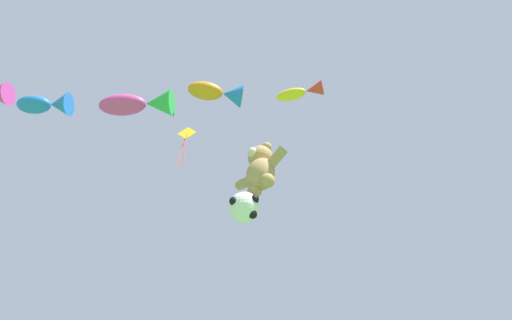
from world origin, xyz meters
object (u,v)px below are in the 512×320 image
(teddy_bear_kite, at_px, (260,169))
(soccer_ball_kite, at_px, (245,207))
(fish_kite_goldfin, at_px, (303,92))
(diamond_kite, at_px, (186,139))
(fish_kite_cobalt, at_px, (47,105))
(fish_kite_magenta, at_px, (141,104))
(fish_kite_tangerine, at_px, (219,93))

(teddy_bear_kite, xyz_separation_m, soccer_ball_kite, (-0.61, -0.10, -1.50))
(fish_kite_goldfin, distance_m, diamond_kite, 6.25)
(fish_kite_cobalt, height_order, diamond_kite, diamond_kite)
(fish_kite_goldfin, xyz_separation_m, diamond_kite, (-5.53, -0.69, 2.83))
(fish_kite_cobalt, bearing_deg, soccer_ball_kite, 63.59)
(soccer_ball_kite, height_order, fish_kite_cobalt, fish_kite_cobalt)
(fish_kite_goldfin, relative_size, diamond_kite, 0.52)
(fish_kite_goldfin, height_order, fish_kite_magenta, fish_kite_magenta)
(fish_kite_cobalt, bearing_deg, fish_kite_goldfin, 40.41)
(fish_kite_magenta, relative_size, fish_kite_cobalt, 1.34)
(teddy_bear_kite, distance_m, fish_kite_tangerine, 2.91)
(fish_kite_cobalt, distance_m, diamond_kite, 5.33)
(fish_kite_goldfin, height_order, fish_kite_tangerine, fish_kite_tangerine)
(soccer_ball_kite, bearing_deg, fish_kite_goldfin, -12.84)
(fish_kite_magenta, distance_m, diamond_kite, 3.92)
(fish_kite_magenta, bearing_deg, fish_kite_goldfin, 39.17)
(fish_kite_magenta, distance_m, fish_kite_cobalt, 3.23)
(fish_kite_goldfin, distance_m, fish_kite_tangerine, 2.91)
(fish_kite_tangerine, relative_size, fish_kite_cobalt, 1.10)
(fish_kite_cobalt, bearing_deg, diamond_kite, 79.62)
(teddy_bear_kite, height_order, diamond_kite, diamond_kite)
(soccer_ball_kite, distance_m, fish_kite_tangerine, 3.98)
(fish_kite_tangerine, height_order, diamond_kite, diamond_kite)
(fish_kite_tangerine, xyz_separation_m, diamond_kite, (-3.28, 0.87, 1.83))
(teddy_bear_kite, height_order, fish_kite_tangerine, fish_kite_tangerine)
(soccer_ball_kite, bearing_deg, teddy_bear_kite, 8.92)
(soccer_ball_kite, height_order, fish_kite_goldfin, fish_kite_goldfin)
(teddy_bear_kite, height_order, soccer_ball_kite, teddy_bear_kite)
(soccer_ball_kite, relative_size, fish_kite_goldfin, 0.74)
(soccer_ball_kite, height_order, fish_kite_magenta, fish_kite_magenta)
(fish_kite_cobalt, xyz_separation_m, diamond_kite, (0.87, 4.76, 2.22))
(fish_kite_cobalt, relative_size, diamond_kite, 0.61)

